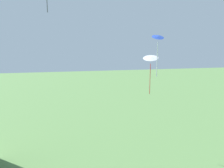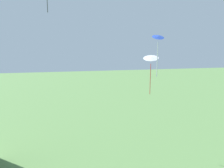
# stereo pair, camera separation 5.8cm
# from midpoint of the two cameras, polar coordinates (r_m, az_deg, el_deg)

# --- Properties ---
(kite_blue_delta) EXTENTS (0.84, 0.81, 2.87)m
(kite_blue_delta) POSITION_cam_midpoint_polar(r_m,az_deg,el_deg) (17.19, 10.57, 9.93)
(kite_blue_delta) COLOR blue
(kite_white_delta) EXTENTS (1.67, 1.65, 3.33)m
(kite_white_delta) POSITION_cam_midpoint_polar(r_m,az_deg,el_deg) (20.77, 8.98, 5.79)
(kite_white_delta) COLOR white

